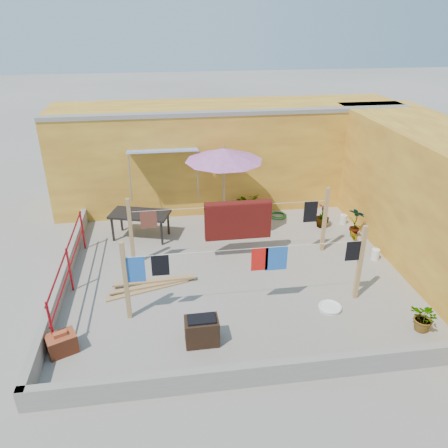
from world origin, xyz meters
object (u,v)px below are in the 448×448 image
(outdoor_table, at_px, (140,216))
(water_jug_b, at_px, (343,219))
(water_jug_a, at_px, (375,254))
(plant_back_a, at_px, (246,205))
(patio_umbrella, at_px, (224,155))
(green_hose, at_px, (278,216))
(brazier, at_px, (202,331))
(white_basin, at_px, (330,307))
(brick_stack, at_px, (62,343))

(outdoor_table, height_order, water_jug_b, outdoor_table)
(outdoor_table, distance_m, water_jug_a, 6.42)
(water_jug_a, relative_size, water_jug_b, 1.02)
(outdoor_table, xyz_separation_m, plant_back_a, (3.22, 0.96, -0.30))
(patio_umbrella, height_order, plant_back_a, patio_umbrella)
(water_jug_b, bearing_deg, green_hose, 157.39)
(brazier, height_order, white_basin, brazier)
(water_jug_b, height_order, green_hose, water_jug_b)
(outdoor_table, height_order, water_jug_a, outdoor_table)
(brazier, relative_size, water_jug_a, 2.00)
(patio_umbrella, relative_size, water_jug_b, 8.58)
(patio_umbrella, xyz_separation_m, outdoor_table, (-2.38, -0.04, -1.63))
(water_jug_b, relative_size, green_hose, 0.59)
(water_jug_b, bearing_deg, brick_stack, -148.41)
(outdoor_table, bearing_deg, green_hose, 10.82)
(brazier, distance_m, water_jug_a, 5.39)
(brazier, height_order, plant_back_a, plant_back_a)
(white_basin, bearing_deg, green_hose, 89.12)
(water_jug_a, height_order, water_jug_b, water_jug_a)
(patio_umbrella, xyz_separation_m, brick_stack, (-3.74, -4.55, -2.12))
(water_jug_a, distance_m, water_jug_b, 2.15)
(patio_umbrella, relative_size, white_basin, 5.45)
(outdoor_table, height_order, white_basin, outdoor_table)
(patio_umbrella, xyz_separation_m, brazier, (-1.10, -4.67, -2.03))
(outdoor_table, height_order, plant_back_a, plant_back_a)
(white_basin, relative_size, green_hose, 0.92)
(patio_umbrella, distance_m, water_jug_a, 4.77)
(outdoor_table, height_order, brick_stack, outdoor_table)
(outdoor_table, bearing_deg, brazier, -74.57)
(brazier, bearing_deg, outdoor_table, 105.43)
(patio_umbrella, bearing_deg, white_basin, -66.49)
(plant_back_a, bearing_deg, brick_stack, -129.88)
(patio_umbrella, xyz_separation_m, green_hose, (1.82, 0.77, -2.28))
(water_jug_a, height_order, green_hose, water_jug_a)
(brazier, bearing_deg, water_jug_b, 44.41)
(green_hose, bearing_deg, patio_umbrella, -157.17)
(outdoor_table, bearing_deg, patio_umbrella, 0.87)
(white_basin, bearing_deg, outdoor_table, 136.04)
(brick_stack, relative_size, plant_back_a, 0.82)
(brazier, bearing_deg, patio_umbrella, 76.72)
(patio_umbrella, height_order, outdoor_table, patio_umbrella)
(outdoor_table, bearing_deg, white_basin, -43.96)
(outdoor_table, distance_m, brick_stack, 4.74)
(water_jug_a, bearing_deg, outdoor_table, 160.75)
(brazier, relative_size, white_basin, 1.30)
(brazier, xyz_separation_m, water_jug_b, (4.76, 4.67, -0.14))
(brazier, xyz_separation_m, white_basin, (2.85, 0.65, -0.24))
(water_jug_b, bearing_deg, water_jug_a, -90.00)
(patio_umbrella, relative_size, green_hose, 5.02)
(patio_umbrella, distance_m, outdoor_table, 2.88)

